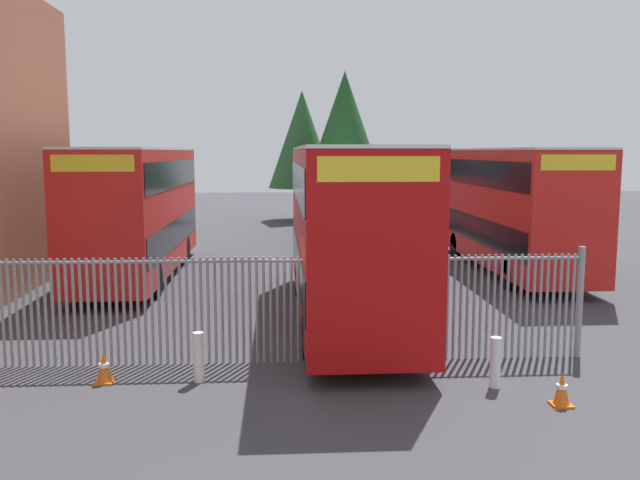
{
  "coord_description": "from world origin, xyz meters",
  "views": [
    {
      "loc": [
        -1.05,
        -13.35,
        4.3
      ],
      "look_at": [
        0.0,
        4.0,
        2.0
      ],
      "focal_mm": 37.62,
      "sensor_mm": 36.0,
      "label": 1
    }
  ],
  "objects_px": {
    "double_decker_bus_behind_fence_right": "(138,207)",
    "double_decker_bus_far_back": "(342,190)",
    "double_decker_bus_near_gate": "(347,226)",
    "double_decker_bus_behind_fence_left": "(510,204)",
    "bollard_center_front": "(495,363)",
    "traffic_cone_by_gate": "(562,389)",
    "traffic_cone_mid_forecourt": "(104,368)",
    "bollard_near_left": "(199,357)"
  },
  "relations": [
    {
      "from": "bollard_near_left",
      "to": "double_decker_bus_near_gate",
      "type": "bearing_deg",
      "value": 54.86
    },
    {
      "from": "double_decker_bus_near_gate",
      "to": "double_decker_bus_behind_fence_left",
      "type": "height_order",
      "value": "same"
    },
    {
      "from": "double_decker_bus_behind_fence_left",
      "to": "double_decker_bus_near_gate",
      "type": "bearing_deg",
      "value": -134.42
    },
    {
      "from": "double_decker_bus_behind_fence_right",
      "to": "traffic_cone_mid_forecourt",
      "type": "relative_size",
      "value": 18.32
    },
    {
      "from": "double_decker_bus_behind_fence_left",
      "to": "double_decker_bus_far_back",
      "type": "relative_size",
      "value": 1.0
    },
    {
      "from": "double_decker_bus_near_gate",
      "to": "traffic_cone_mid_forecourt",
      "type": "height_order",
      "value": "double_decker_bus_near_gate"
    },
    {
      "from": "double_decker_bus_near_gate",
      "to": "bollard_near_left",
      "type": "bearing_deg",
      "value": -125.14
    },
    {
      "from": "double_decker_bus_behind_fence_right",
      "to": "traffic_cone_mid_forecourt",
      "type": "height_order",
      "value": "double_decker_bus_behind_fence_right"
    },
    {
      "from": "traffic_cone_mid_forecourt",
      "to": "bollard_near_left",
      "type": "bearing_deg",
      "value": -1.17
    },
    {
      "from": "double_decker_bus_behind_fence_left",
      "to": "double_decker_bus_far_back",
      "type": "distance_m",
      "value": 10.6
    },
    {
      "from": "double_decker_bus_far_back",
      "to": "traffic_cone_by_gate",
      "type": "bearing_deg",
      "value": -85.71
    },
    {
      "from": "double_decker_bus_near_gate",
      "to": "double_decker_bus_behind_fence_right",
      "type": "bearing_deg",
      "value": 136.35
    },
    {
      "from": "bollard_near_left",
      "to": "double_decker_bus_behind_fence_right",
      "type": "bearing_deg",
      "value": 106.8
    },
    {
      "from": "bollard_center_front",
      "to": "double_decker_bus_far_back",
      "type": "bearing_deg",
      "value": 92.2
    },
    {
      "from": "bollard_near_left",
      "to": "traffic_cone_by_gate",
      "type": "xyz_separation_m",
      "value": [
        6.3,
        -1.59,
        -0.19
      ]
    },
    {
      "from": "double_decker_bus_near_gate",
      "to": "double_decker_bus_far_back",
      "type": "distance_m",
      "value": 16.02
    },
    {
      "from": "double_decker_bus_behind_fence_left",
      "to": "double_decker_bus_behind_fence_right",
      "type": "height_order",
      "value": "same"
    },
    {
      "from": "double_decker_bus_behind_fence_left",
      "to": "double_decker_bus_far_back",
      "type": "xyz_separation_m",
      "value": [
        -5.18,
        9.26,
        0.0
      ]
    },
    {
      "from": "double_decker_bus_behind_fence_left",
      "to": "double_decker_bus_far_back",
      "type": "height_order",
      "value": "same"
    },
    {
      "from": "double_decker_bus_near_gate",
      "to": "double_decker_bus_behind_fence_left",
      "type": "bearing_deg",
      "value": 45.58
    },
    {
      "from": "double_decker_bus_near_gate",
      "to": "double_decker_bus_behind_fence_left",
      "type": "distance_m",
      "value": 9.39
    },
    {
      "from": "double_decker_bus_behind_fence_right",
      "to": "double_decker_bus_far_back",
      "type": "distance_m",
      "value": 12.55
    },
    {
      "from": "double_decker_bus_far_back",
      "to": "bollard_center_front",
      "type": "xyz_separation_m",
      "value": [
        0.81,
        -21.23,
        -1.95
      ]
    },
    {
      "from": "double_decker_bus_far_back",
      "to": "traffic_cone_by_gate",
      "type": "relative_size",
      "value": 18.32
    },
    {
      "from": "bollard_near_left",
      "to": "traffic_cone_by_gate",
      "type": "bearing_deg",
      "value": -14.2
    },
    {
      "from": "double_decker_bus_far_back",
      "to": "traffic_cone_mid_forecourt",
      "type": "xyz_separation_m",
      "value": [
        -6.4,
        -20.53,
        -2.13
      ]
    },
    {
      "from": "double_decker_bus_behind_fence_left",
      "to": "double_decker_bus_behind_fence_right",
      "type": "relative_size",
      "value": 1.0
    },
    {
      "from": "double_decker_bus_behind_fence_right",
      "to": "bollard_center_front",
      "type": "bearing_deg",
      "value": -52.78
    },
    {
      "from": "traffic_cone_by_gate",
      "to": "traffic_cone_mid_forecourt",
      "type": "bearing_deg",
      "value": 168.56
    },
    {
      "from": "traffic_cone_by_gate",
      "to": "double_decker_bus_behind_fence_left",
      "type": "bearing_deg",
      "value": 74.78
    },
    {
      "from": "double_decker_bus_near_gate",
      "to": "traffic_cone_by_gate",
      "type": "relative_size",
      "value": 18.32
    },
    {
      "from": "double_decker_bus_behind_fence_right",
      "to": "double_decker_bus_near_gate",
      "type": "bearing_deg",
      "value": -43.65
    },
    {
      "from": "double_decker_bus_behind_fence_left",
      "to": "bollard_near_left",
      "type": "relative_size",
      "value": 11.38
    },
    {
      "from": "double_decker_bus_behind_fence_left",
      "to": "traffic_cone_by_gate",
      "type": "xyz_separation_m",
      "value": [
        -3.51,
        -12.91,
        -2.13
      ]
    },
    {
      "from": "double_decker_bus_near_gate",
      "to": "double_decker_bus_behind_fence_right",
      "type": "height_order",
      "value": "same"
    },
    {
      "from": "bollard_near_left",
      "to": "traffic_cone_mid_forecourt",
      "type": "height_order",
      "value": "bollard_near_left"
    },
    {
      "from": "bollard_center_front",
      "to": "double_decker_bus_behind_fence_right",
      "type": "bearing_deg",
      "value": 127.22
    },
    {
      "from": "double_decker_bus_far_back",
      "to": "double_decker_bus_behind_fence_right",
      "type": "bearing_deg",
      "value": -129.05
    },
    {
      "from": "double_decker_bus_near_gate",
      "to": "traffic_cone_mid_forecourt",
      "type": "xyz_separation_m",
      "value": [
        -5.01,
        -4.57,
        -2.13
      ]
    },
    {
      "from": "bollard_center_front",
      "to": "traffic_cone_mid_forecourt",
      "type": "xyz_separation_m",
      "value": [
        -7.21,
        0.69,
        -0.19
      ]
    },
    {
      "from": "double_decker_bus_far_back",
      "to": "bollard_center_front",
      "type": "height_order",
      "value": "double_decker_bus_far_back"
    },
    {
      "from": "double_decker_bus_behind_fence_right",
      "to": "double_decker_bus_behind_fence_left",
      "type": "bearing_deg",
      "value": 2.15
    }
  ]
}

